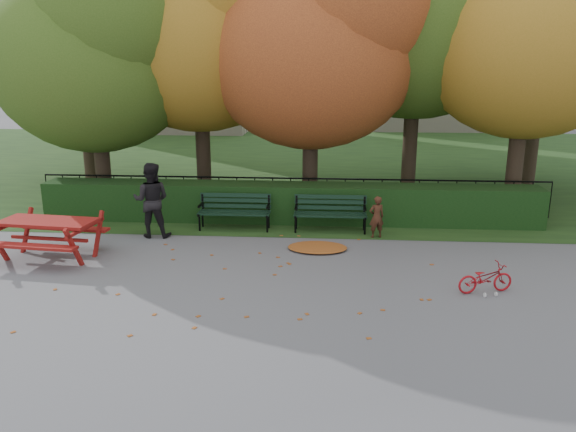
# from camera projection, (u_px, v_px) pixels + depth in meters

# --- Properties ---
(ground) EXTENTS (90.00, 90.00, 0.00)m
(ground) POSITION_uv_depth(u_px,v_px,m) (271.00, 285.00, 10.59)
(ground) COLOR slate
(ground) RESTS_ON ground
(grass_strip) EXTENTS (90.00, 90.00, 0.00)m
(grass_strip) POSITION_uv_depth(u_px,v_px,m) (305.00, 161.00, 24.06)
(grass_strip) COLOR #1C3616
(grass_strip) RESTS_ON ground
(building_left) EXTENTS (10.00, 7.00, 15.00)m
(building_left) POSITION_uv_depth(u_px,v_px,m) (168.00, 5.00, 34.29)
(building_left) COLOR beige
(building_left) RESTS_ON ground
(building_right) EXTENTS (9.00, 6.00, 12.00)m
(building_right) POSITION_uv_depth(u_px,v_px,m) (442.00, 32.00, 35.40)
(building_right) COLOR beige
(building_right) RESTS_ON ground
(hedge) EXTENTS (13.00, 0.90, 1.00)m
(hedge) POSITION_uv_depth(u_px,v_px,m) (289.00, 203.00, 14.79)
(hedge) COLOR black
(hedge) RESTS_ON ground
(iron_fence) EXTENTS (14.00, 0.04, 1.02)m
(iron_fence) POSITION_uv_depth(u_px,v_px,m) (291.00, 195.00, 15.55)
(iron_fence) COLOR black
(iron_fence) RESTS_ON ground
(tree_a) EXTENTS (5.88, 5.60, 7.48)m
(tree_a) POSITION_uv_depth(u_px,v_px,m) (100.00, 46.00, 15.14)
(tree_a) COLOR #302019
(tree_a) RESTS_ON ground
(tree_b) EXTENTS (6.72, 6.40, 8.79)m
(tree_b) POSITION_uv_depth(u_px,v_px,m) (208.00, 14.00, 15.84)
(tree_b) COLOR #302019
(tree_b) RESTS_ON ground
(tree_c) EXTENTS (6.30, 6.00, 8.00)m
(tree_c) POSITION_uv_depth(u_px,v_px,m) (324.00, 34.00, 15.00)
(tree_c) COLOR #302019
(tree_c) RESTS_ON ground
(tree_e) EXTENTS (6.09, 5.80, 8.16)m
(tree_e) POSITION_uv_depth(u_px,v_px,m) (546.00, 22.00, 14.35)
(tree_e) COLOR #302019
(tree_e) RESTS_ON ground
(tree_f) EXTENTS (6.93, 6.60, 9.19)m
(tree_f) POSITION_uv_depth(u_px,v_px,m) (84.00, 12.00, 18.50)
(tree_f) COLOR #302019
(tree_f) RESTS_ON ground
(tree_g) EXTENTS (6.30, 6.00, 8.55)m
(tree_g) POSITION_uv_depth(u_px,v_px,m) (559.00, 21.00, 17.98)
(tree_g) COLOR #302019
(tree_g) RESTS_ON ground
(bench_left) EXTENTS (1.80, 0.57, 0.88)m
(bench_left) POSITION_uv_depth(u_px,v_px,m) (235.00, 209.00, 14.11)
(bench_left) COLOR black
(bench_left) RESTS_ON ground
(bench_right) EXTENTS (1.80, 0.57, 0.88)m
(bench_right) POSITION_uv_depth(u_px,v_px,m) (330.00, 210.00, 13.94)
(bench_right) COLOR black
(bench_right) RESTS_ON ground
(picnic_table) EXTENTS (2.14, 1.79, 0.97)m
(picnic_table) POSITION_uv_depth(u_px,v_px,m) (48.00, 229.00, 11.89)
(picnic_table) COLOR maroon
(picnic_table) RESTS_ON ground
(leaf_pile) EXTENTS (1.53, 1.23, 0.09)m
(leaf_pile) POSITION_uv_depth(u_px,v_px,m) (317.00, 247.00, 12.64)
(leaf_pile) COLOR brown
(leaf_pile) RESTS_ON ground
(leaf_scatter) EXTENTS (9.00, 5.70, 0.01)m
(leaf_scatter) POSITION_uv_depth(u_px,v_px,m) (273.00, 279.00, 10.88)
(leaf_scatter) COLOR brown
(leaf_scatter) RESTS_ON ground
(child) EXTENTS (0.43, 0.34, 1.02)m
(child) POSITION_uv_depth(u_px,v_px,m) (377.00, 217.00, 13.38)
(child) COLOR #422215
(child) RESTS_ON ground
(adult) EXTENTS (0.92, 0.74, 1.80)m
(adult) POSITION_uv_depth(u_px,v_px,m) (151.00, 200.00, 13.37)
(adult) COLOR black
(adult) RESTS_ON ground
(bicycle) EXTENTS (1.11, 0.63, 0.55)m
(bicycle) POSITION_uv_depth(u_px,v_px,m) (485.00, 278.00, 10.19)
(bicycle) COLOR #AF1017
(bicycle) RESTS_ON ground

